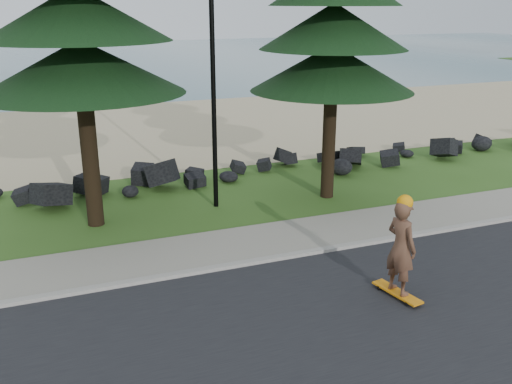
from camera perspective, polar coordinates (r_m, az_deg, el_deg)
ground at (r=14.23m, az=-0.12°, el=-5.51°), size 160.00×160.00×0.00m
road at (r=10.66m, az=8.96°, el=-14.60°), size 160.00×7.00×0.02m
kerb at (r=13.45m, az=1.28°, el=-6.76°), size 160.00×0.20×0.10m
sidewalk at (r=14.39m, az=-0.41°, el=-5.06°), size 160.00×2.00×0.08m
beach_sand at (r=27.65m, az=-11.11°, el=6.07°), size 160.00×15.00×0.01m
ocean at (r=63.56m, az=-17.39°, el=12.45°), size 160.00×58.00×0.01m
seawall_boulders at (r=19.23m, az=-6.16°, el=0.86°), size 60.00×2.40×1.10m
lamp_post at (r=16.11m, az=-4.34°, el=12.55°), size 0.25×0.14×8.14m
skateboarder at (r=11.82m, az=14.30°, el=-5.43°), size 0.60×1.22×2.21m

